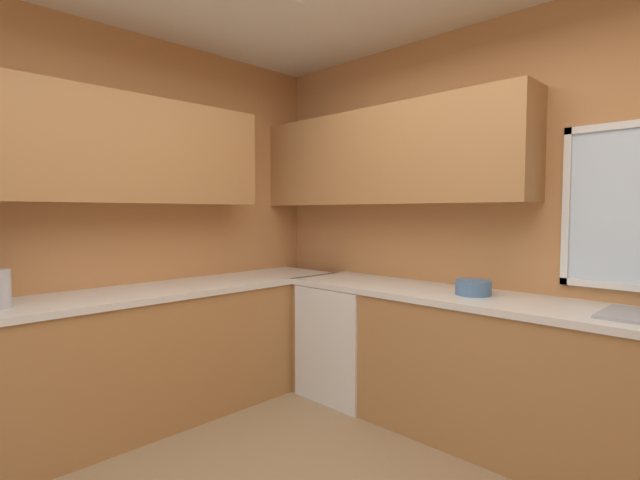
# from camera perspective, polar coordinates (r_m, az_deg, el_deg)

# --- Properties ---
(room_shell) EXTENTS (4.08, 3.71, 2.71)m
(room_shell) POSITION_cam_1_polar(r_m,az_deg,el_deg) (2.40, 0.49, 12.73)
(room_shell) COLOR #C6844C
(room_shell) RESTS_ON ground_plane
(counter_run_left) EXTENTS (0.65, 3.32, 0.88)m
(counter_run_left) POSITION_cam_1_polar(r_m,az_deg,el_deg) (3.32, -22.89, -13.44)
(counter_run_left) COLOR #AD7542
(counter_run_left) RESTS_ON ground_plane
(counter_run_back) EXTENTS (3.17, 0.65, 0.88)m
(counter_run_back) POSITION_cam_1_polar(r_m,az_deg,el_deg) (3.04, 22.46, -15.01)
(counter_run_back) COLOR #AD7542
(counter_run_back) RESTS_ON ground_plane
(dishwasher) EXTENTS (0.60, 0.60, 0.84)m
(dishwasher) POSITION_cam_1_polar(r_m,az_deg,el_deg) (3.64, 3.76, -12.08)
(dishwasher) COLOR white
(dishwasher) RESTS_ON ground_plane
(bowl) EXTENTS (0.21, 0.21, 0.09)m
(bowl) POSITION_cam_1_polar(r_m,az_deg,el_deg) (3.03, 18.22, -5.54)
(bowl) COLOR #4C7099
(bowl) RESTS_ON counter_run_back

